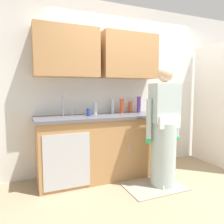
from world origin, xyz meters
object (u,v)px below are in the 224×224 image
object	(u,v)px
bottle_cleaner_spray	(113,106)
knife_on_counter	(152,113)
bottle_dish_liquid	(122,106)
bottle_soap	(95,109)
person_at_sink	(164,136)
bottle_water_tall	(139,105)
sink	(68,118)
cup_by_sink	(89,112)
bottle_water_short	(131,107)

from	to	relation	value
bottle_cleaner_spray	knife_on_counter	xyz separation A→B (m)	(0.63, -0.18, -0.11)
bottle_dish_liquid	bottle_soap	world-z (taller)	bottle_dish_liquid
bottle_dish_liquid	bottle_cleaner_spray	distance (m)	0.16
person_at_sink	bottle_water_tall	world-z (taller)	person_at_sink
sink	cup_by_sink	distance (m)	0.32
bottle_cleaner_spray	knife_on_counter	bearing A→B (deg)	-15.70
bottle_dish_liquid	cup_by_sink	world-z (taller)	bottle_dish_liquid
person_at_sink	bottle_cleaner_spray	world-z (taller)	person_at_sink
bottle_water_short	cup_by_sink	distance (m)	0.82
sink	bottle_water_tall	size ratio (longest dim) A/B	1.88
sink	cup_by_sink	size ratio (longest dim) A/B	4.55
bottle_dish_liquid	cup_by_sink	bearing A→B (deg)	-165.84
bottle_cleaner_spray	bottle_water_tall	bearing A→B (deg)	-6.52
sink	bottle_cleaner_spray	bearing A→B (deg)	14.16
bottle_water_tall	cup_by_sink	size ratio (longest dim) A/B	2.42
bottle_water_tall	knife_on_counter	world-z (taller)	bottle_water_tall
bottle_dish_liquid	bottle_water_short	world-z (taller)	bottle_dish_liquid
bottle_water_short	bottle_soap	distance (m)	0.66
sink	knife_on_counter	world-z (taller)	sink
bottle_cleaner_spray	bottle_water_tall	world-z (taller)	bottle_water_tall
bottle_dish_liquid	bottle_cleaner_spray	xyz separation A→B (m)	(-0.15, 0.03, -0.00)
bottle_cleaner_spray	person_at_sink	bearing A→B (deg)	-62.96
bottle_water_short	bottle_water_tall	bearing A→B (deg)	-36.22
bottle_soap	knife_on_counter	distance (m)	0.96
sink	bottle_water_tall	bearing A→B (deg)	6.57
person_at_sink	bottle_water_tall	xyz separation A→B (m)	(0.04, 0.76, 0.38)
bottle_water_short	cup_by_sink	xyz separation A→B (m)	(-0.80, -0.21, -0.04)
cup_by_sink	bottle_cleaner_spray	bearing A→B (deg)	22.10
person_at_sink	bottle_water_short	size ratio (longest dim) A/B	8.89
person_at_sink	cup_by_sink	xyz separation A→B (m)	(-0.87, 0.63, 0.30)
sink	person_at_sink	distance (m)	1.35
bottle_dish_liquid	knife_on_counter	bearing A→B (deg)	-17.03
person_at_sink	bottle_dish_liquid	xyz separation A→B (m)	(-0.26, 0.78, 0.36)
bottle_water_tall	knife_on_counter	distance (m)	0.25
person_at_sink	cup_by_sink	distance (m)	1.11
bottle_dish_liquid	bottle_soap	distance (m)	0.46
bottle_cleaner_spray	sink	bearing A→B (deg)	-165.84
bottle_dish_liquid	cup_by_sink	size ratio (longest dim) A/B	2.13
person_at_sink	knife_on_counter	xyz separation A→B (m)	(0.22, 0.63, 0.25)
person_at_sink	bottle_water_short	distance (m)	0.91
sink	bottle_dish_liquid	world-z (taller)	sink
bottle_dish_liquid	bottle_cleaner_spray	size ratio (longest dim) A/B	1.02
bottle_cleaner_spray	cup_by_sink	size ratio (longest dim) A/B	2.08
bottle_soap	bottle_water_short	bearing A→B (deg)	6.46
bottle_water_short	cup_by_sink	world-z (taller)	bottle_water_short
bottle_water_tall	cup_by_sink	distance (m)	0.92
bottle_water_tall	bottle_soap	size ratio (longest dim) A/B	1.47
sink	bottle_soap	world-z (taller)	sink
sink	bottle_water_short	size ratio (longest dim) A/B	2.74
bottle_cleaner_spray	bottle_soap	bearing A→B (deg)	-171.75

